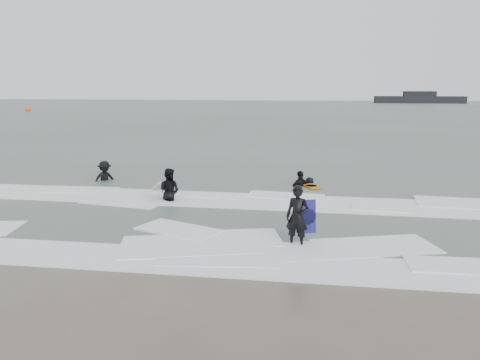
% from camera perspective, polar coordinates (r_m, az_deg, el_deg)
% --- Properties ---
extents(ground, '(320.00, 320.00, 0.00)m').
position_cam_1_polar(ground, '(12.84, -3.79, -9.10)').
color(ground, brown).
rests_on(ground, ground).
extents(sea, '(320.00, 320.00, 0.00)m').
position_cam_1_polar(sea, '(91.86, 7.96, 8.30)').
color(sea, '#47544C').
rests_on(sea, ground).
extents(surfer_centre, '(0.74, 0.58, 1.79)m').
position_cam_1_polar(surfer_centre, '(13.54, 6.90, -8.07)').
color(surfer_centre, black).
rests_on(surfer_centre, ground).
extents(surfer_wading, '(1.02, 0.84, 1.91)m').
position_cam_1_polar(surfer_wading, '(18.80, -8.63, -2.64)').
color(surfer_wading, black).
rests_on(surfer_wading, ground).
extents(surfer_breaker, '(1.35, 1.33, 1.86)m').
position_cam_1_polar(surfer_breaker, '(23.48, -16.12, -0.20)').
color(surfer_breaker, black).
rests_on(surfer_breaker, ground).
extents(surfer_right_near, '(1.17, 1.04, 1.90)m').
position_cam_1_polar(surfer_right_near, '(21.54, 7.37, -0.84)').
color(surfer_right_near, black).
rests_on(surfer_right_near, ground).
extents(surfer_right_far, '(0.87, 0.80, 1.49)m').
position_cam_1_polar(surfer_right_far, '(22.20, 8.47, -0.51)').
color(surfer_right_far, black).
rests_on(surfer_right_far, ground).
extents(surf_foam, '(30.03, 9.06, 0.09)m').
position_cam_1_polar(surf_foam, '(16.27, -0.77, -4.54)').
color(surf_foam, white).
rests_on(surf_foam, ground).
extents(bodyboards, '(6.76, 8.48, 1.25)m').
position_cam_1_polar(bodyboards, '(17.65, 2.00, -1.76)').
color(bodyboards, '#10114E').
rests_on(bodyboards, ground).
extents(buoy, '(1.00, 1.00, 1.65)m').
position_cam_1_polar(buoy, '(99.61, -24.42, 7.84)').
color(buoy, '#FC460B').
rests_on(buoy, ground).
extents(vessel_horizon, '(25.68, 4.59, 3.49)m').
position_cam_1_polar(vessel_horizon, '(150.94, 21.00, 9.22)').
color(vessel_horizon, black).
rests_on(vessel_horizon, ground).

